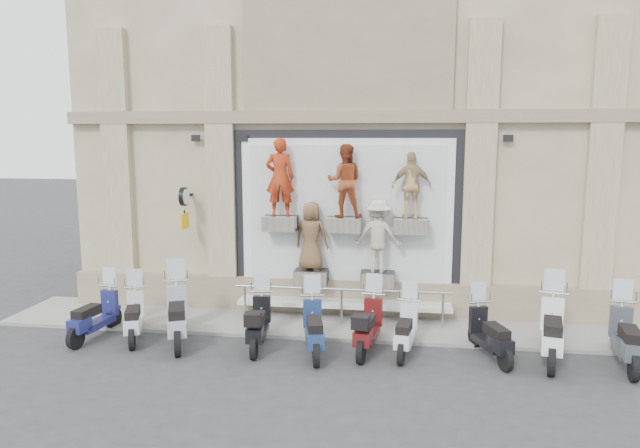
# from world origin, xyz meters

# --- Properties ---
(ground) EXTENTS (90.00, 90.00, 0.00)m
(ground) POSITION_xyz_m (0.00, 0.00, 0.00)
(ground) COLOR #323235
(ground) RESTS_ON ground
(sidewalk) EXTENTS (16.00, 2.20, 0.08)m
(sidewalk) POSITION_xyz_m (0.00, 2.10, 0.04)
(sidewalk) COLOR gray
(sidewalk) RESTS_ON ground
(building) EXTENTS (14.00, 8.60, 12.00)m
(building) POSITION_xyz_m (0.00, 7.00, 6.00)
(building) COLOR #C4B58F
(building) RESTS_ON ground
(shop_vitrine) EXTENTS (5.60, 0.83, 4.30)m
(shop_vitrine) POSITION_xyz_m (0.04, 2.74, 2.41)
(shop_vitrine) COLOR black
(shop_vitrine) RESTS_ON ground
(guard_rail) EXTENTS (5.06, 0.10, 0.93)m
(guard_rail) POSITION_xyz_m (0.00, 2.00, 0.47)
(guard_rail) COLOR #9EA0A5
(guard_rail) RESTS_ON ground
(clock_sign_bracket) EXTENTS (0.10, 0.80, 1.02)m
(clock_sign_bracket) POSITION_xyz_m (-3.90, 2.47, 2.80)
(clock_sign_bracket) COLOR black
(clock_sign_bracket) RESTS_ON ground
(scooter_a) EXTENTS (0.75, 1.85, 1.46)m
(scooter_a) POSITION_xyz_m (-5.27, 0.51, 0.73)
(scooter_a) COLOR #171A51
(scooter_a) RESTS_ON ground
(scooter_b) EXTENTS (1.12, 1.84, 1.44)m
(scooter_b) POSITION_xyz_m (-4.40, 0.58, 0.72)
(scooter_b) COLOR silver
(scooter_b) RESTS_ON ground
(scooter_c) EXTENTS (1.34, 2.18, 1.70)m
(scooter_c) POSITION_xyz_m (-3.38, 0.49, 0.85)
(scooter_c) COLOR #9498A1
(scooter_c) RESTS_ON ground
(scooter_d) EXTENTS (0.71, 1.86, 1.48)m
(scooter_d) POSITION_xyz_m (-1.60, 0.48, 0.74)
(scooter_d) COLOR black
(scooter_d) RESTS_ON ground
(scooter_e) EXTENTS (0.91, 1.92, 1.50)m
(scooter_e) POSITION_xyz_m (-0.39, 0.27, 0.75)
(scooter_e) COLOR navy
(scooter_e) RESTS_ON ground
(scooter_f) EXTENTS (0.80, 1.91, 1.50)m
(scooter_f) POSITION_xyz_m (0.69, 0.56, 0.75)
(scooter_f) COLOR #500D0F
(scooter_f) RESTS_ON ground
(scooter_g) EXTENTS (0.73, 1.75, 1.38)m
(scooter_g) POSITION_xyz_m (1.45, 0.54, 0.69)
(scooter_g) COLOR silver
(scooter_g) RESTS_ON ground
(scooter_h) EXTENTS (1.04, 1.81, 1.42)m
(scooter_h) POSITION_xyz_m (3.11, 0.51, 0.71)
(scooter_h) COLOR black
(scooter_h) RESTS_ON ground
(scooter_i) EXTENTS (1.09, 2.19, 1.71)m
(scooter_i) POSITION_xyz_m (4.30, 0.55, 0.85)
(scooter_i) COLOR white
(scooter_i) RESTS_ON ground
(scooter_j) EXTENTS (0.86, 2.00, 1.58)m
(scooter_j) POSITION_xyz_m (5.64, 0.46, 0.79)
(scooter_j) COLOR #343940
(scooter_j) RESTS_ON ground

